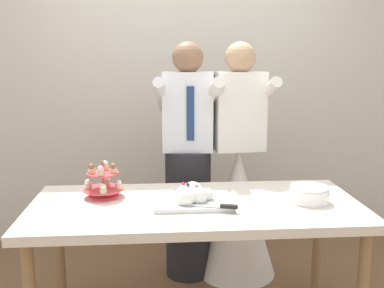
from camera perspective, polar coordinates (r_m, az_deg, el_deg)
rear_wall at (r=3.77m, az=-1.44°, el=9.49°), size 5.20×0.10×2.90m
dessert_table at (r=2.47m, az=0.48°, el=-9.21°), size 1.80×0.80×0.78m
cupcake_stand at (r=2.58m, az=-11.29°, el=-4.89°), size 0.23×0.23×0.21m
main_cake_tray at (r=2.42m, az=0.08°, el=-6.79°), size 0.43×0.34×0.13m
plate_stack at (r=2.54m, az=14.84°, el=-6.23°), size 0.22×0.22×0.09m
person_groom at (r=3.13m, az=-0.51°, el=-3.93°), size 0.50×0.52×1.66m
person_bride at (r=3.21m, az=5.86°, el=-6.64°), size 0.56×0.56×1.66m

